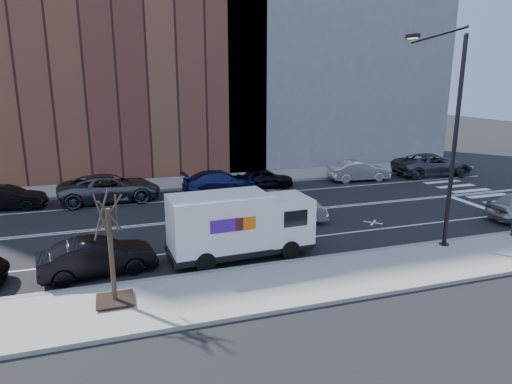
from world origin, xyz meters
TOP-DOWN VIEW (x-y plane):
  - ground at (0.00, 0.00)m, footprint 120.00×120.00m
  - sidewalk_near at (0.00, -8.80)m, footprint 44.00×3.60m
  - sidewalk_far at (0.00, 8.80)m, footprint 44.00×3.60m
  - curb_near at (0.00, -7.00)m, footprint 44.00×0.25m
  - curb_far at (0.00, 7.00)m, footprint 44.00×0.25m
  - crosswalk at (16.00, 0.00)m, footprint 3.00×14.00m
  - road_markings at (0.00, 0.00)m, footprint 40.00×8.60m
  - bldg_brick at (-8.00, 15.60)m, footprint 26.00×10.00m
  - bldg_concrete at (12.00, 15.60)m, footprint 20.00×10.00m
  - streetlight at (7.00, -6.91)m, footprint 0.44×4.02m
  - street_tree at (-7.00, -8.40)m, footprint 1.20×1.20m
  - fedex_van at (-1.91, -5.60)m, footprint 6.13×2.38m
  - far_parked_b at (-12.50, 5.47)m, footprint 4.18×1.93m
  - far_parked_c at (-6.90, 5.39)m, footprint 6.08×2.99m
  - far_parked_d at (-0.00, 5.55)m, footprint 5.06×2.28m
  - far_parked_e at (3.20, 5.86)m, footprint 4.04×2.01m
  - far_parked_f at (10.46, 5.79)m, footprint 4.56×1.85m
  - far_parked_g at (16.80, 5.66)m, footprint 6.21×3.20m
  - driving_sedan at (1.23, -1.89)m, footprint 5.10×2.31m
  - near_parked_rear_a at (-7.52, -5.60)m, footprint 4.45×2.05m

SIDE VIEW (x-z plane):
  - ground at x=0.00m, z-range 0.00..0.00m
  - crosswalk at x=16.00m, z-range 0.00..0.01m
  - road_markings at x=0.00m, z-range 0.00..0.01m
  - sidewalk_near at x=0.00m, z-range 0.00..0.15m
  - sidewalk_far at x=0.00m, z-range 0.00..0.15m
  - curb_near at x=0.00m, z-range 0.00..0.17m
  - curb_far at x=0.00m, z-range 0.00..0.17m
  - far_parked_e at x=3.20m, z-range 0.00..1.32m
  - far_parked_b at x=-12.50m, z-range 0.00..1.33m
  - near_parked_rear_a at x=-7.52m, z-range 0.00..1.41m
  - far_parked_d at x=0.00m, z-range 0.00..1.44m
  - far_parked_f at x=10.46m, z-range 0.00..1.47m
  - driving_sedan at x=1.23m, z-range 0.00..1.62m
  - far_parked_c at x=-6.90m, z-range 0.00..1.66m
  - far_parked_g at x=16.80m, z-range 0.00..1.67m
  - fedex_van at x=-1.91m, z-range 0.07..2.82m
  - street_tree at x=-7.00m, z-range -0.42..3.33m
  - streetlight at x=7.00m, z-range 0.41..9.75m
  - bldg_brick at x=-8.00m, z-range 0.00..22.00m
  - bldg_concrete at x=12.00m, z-range 0.00..26.00m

